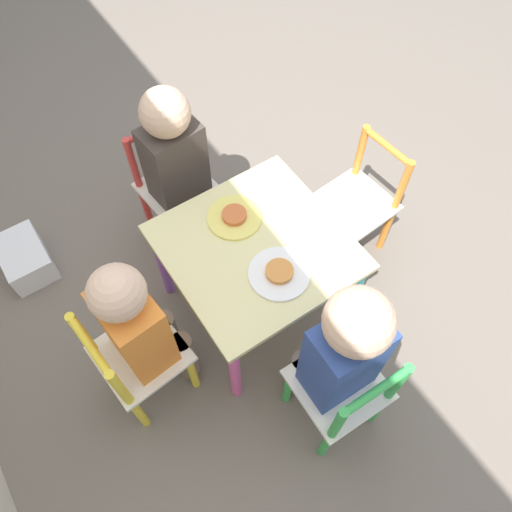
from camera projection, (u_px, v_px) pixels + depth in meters
ground_plane at (256, 305)px, 1.96m from camera, size 6.00×6.00×0.00m
kids_table at (256, 256)px, 1.65m from camera, size 0.56×0.56×0.43m
chair_red at (175, 188)px, 1.94m from camera, size 0.28×0.28×0.52m
chair_green at (342, 392)px, 1.52m from camera, size 0.27×0.27×0.52m
chair_yellow at (135, 360)px, 1.58m from camera, size 0.28×0.28×0.52m
chair_orange at (358, 203)px, 1.90m from camera, size 0.28×0.28×0.52m
child_right at (177, 162)px, 1.75m from camera, size 0.22×0.21×0.75m
child_left at (342, 350)px, 1.36m from camera, size 0.23×0.20×0.78m
child_back at (140, 325)px, 1.44m from camera, size 0.21×0.22×0.74m
plate_right at (234, 217)px, 1.64m from camera, size 0.18×0.18×0.03m
plate_left at (279, 273)px, 1.53m from camera, size 0.19×0.19×0.03m
storage_bin at (25, 258)px, 2.00m from camera, size 0.25×0.17×0.12m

